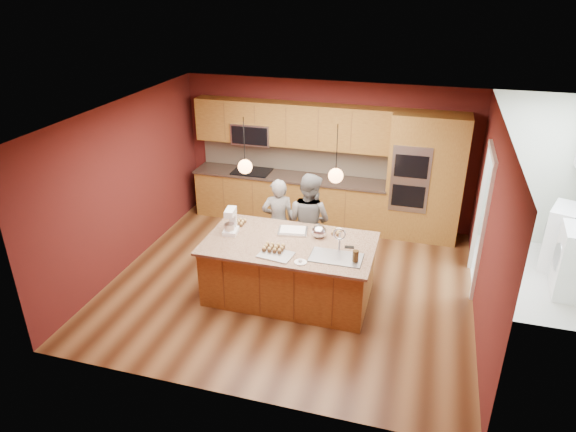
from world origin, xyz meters
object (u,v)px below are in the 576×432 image
(person_right, at_px, (309,221))
(person_left, at_px, (278,221))
(island, at_px, (290,269))
(stand_mixer, at_px, (231,223))
(mixing_bowl, at_px, (319,232))

(person_right, bearing_deg, person_left, 19.81)
(person_right, bearing_deg, island, 107.27)
(stand_mixer, height_order, mixing_bowl, stand_mixer)
(island, height_order, person_right, person_right)
(stand_mixer, distance_m, mixing_bowl, 1.32)
(person_left, xyz_separation_m, person_right, (0.51, -0.00, 0.07))
(person_left, bearing_deg, person_right, 160.91)
(mixing_bowl, bearing_deg, island, -141.76)
(person_left, distance_m, stand_mixer, 1.05)
(mixing_bowl, bearing_deg, person_right, 115.80)
(person_left, height_order, stand_mixer, person_left)
(island, bearing_deg, person_left, 116.53)
(island, distance_m, mixing_bowl, 0.70)
(person_right, height_order, stand_mixer, person_right)
(person_left, relative_size, mixing_bowl, 6.63)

